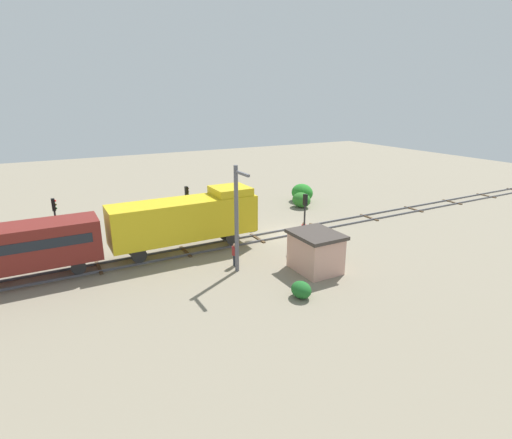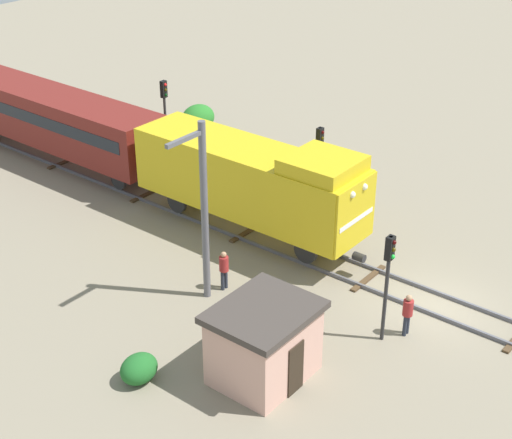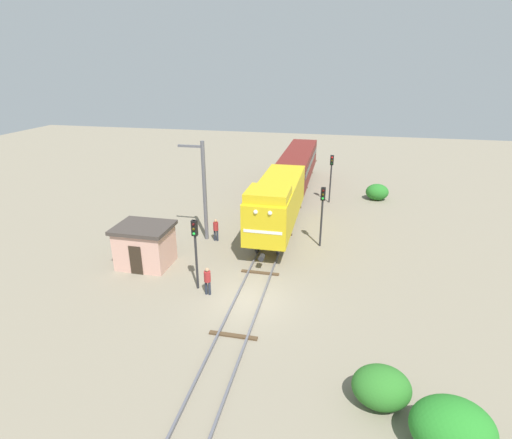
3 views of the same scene
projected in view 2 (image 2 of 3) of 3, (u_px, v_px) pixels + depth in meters
ground_plane at (439, 306)px, 30.36m from camera, size 114.54×114.54×0.00m
railway_track at (439, 305)px, 30.33m from camera, size 2.40×76.36×0.16m
locomotive at (252, 179)px, 34.16m from camera, size 2.90×11.60×4.60m
passenger_car_leading at (56, 117)px, 41.60m from camera, size 2.84×14.00×3.66m
traffic_signal_near at (388, 270)px, 27.12m from camera, size 0.32×0.34×4.27m
traffic_signal_mid at (319, 156)px, 35.71m from camera, size 0.32×0.34×4.39m
traffic_signal_far at (165, 106)px, 41.30m from camera, size 0.32×0.34×4.52m
worker_near_track at (408, 312)px, 28.32m from camera, size 0.38×0.38×1.70m
worker_by_signal at (224, 267)px, 31.02m from camera, size 0.38×0.38×1.70m
catenary_mast at (203, 208)px, 29.16m from camera, size 1.94×0.28×7.34m
relay_hut at (264, 342)px, 26.04m from camera, size 3.50×2.90×2.74m
bush_near at (198, 118)px, 46.44m from camera, size 2.14×1.75×1.55m
bush_far at (139, 369)px, 26.23m from camera, size 1.38×1.13×1.00m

